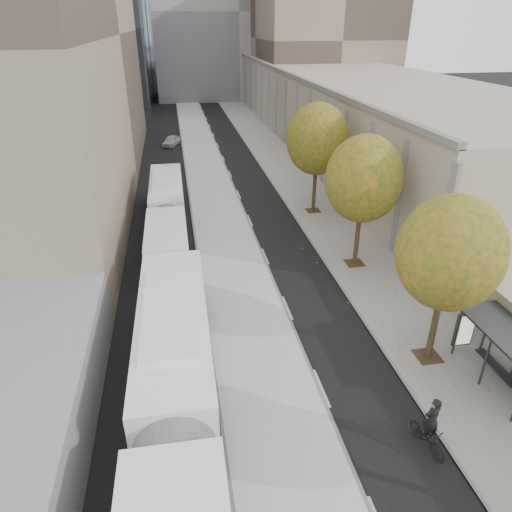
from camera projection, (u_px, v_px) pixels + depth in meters
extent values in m
cube|color=silver|center=(214.00, 199.00, 38.50)|extent=(4.25, 150.00, 0.15)
cube|color=gray|center=(306.00, 194.00, 39.77)|extent=(4.75, 150.00, 0.08)
cube|color=#A89E88|center=(329.00, 96.00, 65.11)|extent=(18.00, 92.00, 8.00)
cube|color=gray|center=(232.00, 12.00, 86.61)|extent=(30.00, 18.00, 30.00)
cube|color=#383A3F|center=(509.00, 334.00, 17.82)|extent=(1.90, 4.40, 0.10)
cylinder|color=#2F2016|center=(434.00, 327.00, 19.67)|extent=(0.28, 0.28, 3.24)
sphere|color=#1C5812|center=(450.00, 253.00, 18.04)|extent=(4.20, 4.20, 4.20)
cylinder|color=#2F2016|center=(357.00, 238.00, 27.52)|extent=(0.28, 0.28, 3.38)
sphere|color=#1C5812|center=(364.00, 179.00, 25.82)|extent=(4.40, 4.40, 4.40)
cylinder|color=#2F2016|center=(314.00, 189.00, 35.36)|extent=(0.28, 0.28, 3.51)
sphere|color=#1C5812|center=(317.00, 139.00, 33.60)|extent=(4.60, 4.60, 4.60)
cube|color=white|center=(175.00, 425.00, 15.01)|extent=(3.03, 19.27, 3.21)
cube|color=black|center=(174.00, 411.00, 14.74)|extent=(3.08, 18.50, 1.11)
cube|color=white|center=(167.00, 216.00, 31.66)|extent=(2.43, 16.65, 2.77)
cube|color=black|center=(167.00, 209.00, 31.43)|extent=(2.49, 15.98, 0.96)
cube|color=#0C7D62|center=(169.00, 279.00, 24.55)|extent=(1.76, 0.06, 1.07)
imported|color=black|center=(428.00, 437.00, 15.90)|extent=(0.85, 1.84, 1.07)
imported|color=black|center=(432.00, 419.00, 15.51)|extent=(0.73, 0.55, 1.79)
sphere|color=#679A50|center=(435.00, 405.00, 15.20)|extent=(0.28, 0.28, 0.28)
imported|color=beige|center=(171.00, 141.00, 55.00)|extent=(2.48, 3.83, 1.21)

